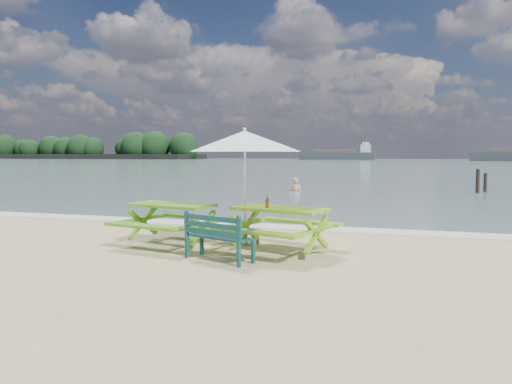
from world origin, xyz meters
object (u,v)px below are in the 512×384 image
(patio_umbrella, at_px, (245,141))
(side_table, at_px, (245,236))
(park_bench, at_px, (219,246))
(swimmer, at_px, (295,195))
(beer_bottle, at_px, (267,203))
(picnic_table_left, at_px, (172,225))
(picnic_table_right, at_px, (279,231))

(patio_umbrella, bearing_deg, side_table, 79.38)
(park_bench, relative_size, swimmer, 0.77)
(patio_umbrella, relative_size, beer_bottle, 12.25)
(picnic_table_left, height_order, patio_umbrella, patio_umbrella)
(picnic_table_left, relative_size, side_table, 3.70)
(picnic_table_right, height_order, beer_bottle, beer_bottle)
(picnic_table_right, distance_m, swimmer, 15.40)
(park_bench, height_order, swimmer, park_bench)
(beer_bottle, relative_size, swimmer, 0.14)
(park_bench, relative_size, beer_bottle, 5.50)
(patio_umbrella, relative_size, swimmer, 1.71)
(patio_umbrella, bearing_deg, picnic_table_right, -34.21)
(picnic_table_left, bearing_deg, park_bench, -36.60)
(side_table, xyz_separation_m, patio_umbrella, (-0.00, -0.00, 1.94))
(picnic_table_right, xyz_separation_m, side_table, (-0.89, 0.61, -0.25))
(side_table, relative_size, patio_umbrella, 0.20)
(beer_bottle, bearing_deg, picnic_table_left, 175.49)
(park_bench, distance_m, beer_bottle, 1.30)
(side_table, bearing_deg, swimmer, 99.19)
(side_table, relative_size, beer_bottle, 2.45)
(picnic_table_right, bearing_deg, side_table, 145.79)
(picnic_table_left, bearing_deg, side_table, 20.43)
(beer_bottle, height_order, swimmer, beer_bottle)
(patio_umbrella, bearing_deg, picnic_table_left, -159.57)
(picnic_table_right, height_order, swimmer, picnic_table_right)
(picnic_table_left, distance_m, park_bench, 1.86)
(park_bench, bearing_deg, swimmer, 98.60)
(park_bench, xyz_separation_m, patio_umbrella, (-0.09, 1.63, 1.85))
(side_table, height_order, beer_bottle, beer_bottle)
(swimmer, bearing_deg, beer_bottle, -78.73)
(picnic_table_left, distance_m, picnic_table_right, 2.29)
(beer_bottle, bearing_deg, swimmer, 101.27)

